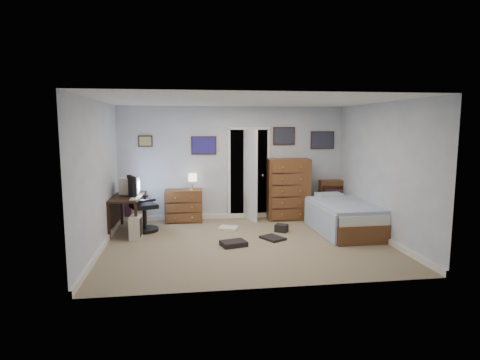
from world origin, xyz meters
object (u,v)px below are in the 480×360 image
computer_desk (124,204)px  low_dresser (184,206)px  office_chair (141,210)px  tall_dresser (288,189)px  bed (342,216)px

computer_desk → low_dresser: bearing=30.9°
computer_desk → office_chair: office_chair is taller
computer_desk → low_dresser: computer_desk is taller
low_dresser → tall_dresser: tall_dresser is taller
bed → tall_dresser: bearing=121.8°
low_dresser → computer_desk: bearing=-149.7°
office_chair → bed: size_ratio=0.57×
office_chair → tall_dresser: size_ratio=0.83×
low_dresser → bed: (3.10, -1.23, -0.05)m
tall_dresser → low_dresser: bearing=-176.6°
computer_desk → bed: 4.32m
low_dresser → bed: bearing=-19.4°
office_chair → bed: bearing=-29.8°
tall_dresser → bed: size_ratio=0.68×
bed → office_chair: bearing=171.2°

